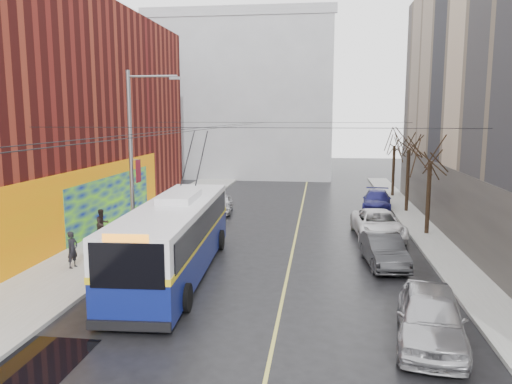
# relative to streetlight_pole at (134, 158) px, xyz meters

# --- Properties ---
(ground) EXTENTS (140.00, 140.00, 0.00)m
(ground) POSITION_rel_streetlight_pole_xyz_m (6.14, -10.00, -4.85)
(ground) COLOR black
(ground) RESTS_ON ground
(sidewalk_left) EXTENTS (4.00, 60.00, 0.15)m
(sidewalk_left) POSITION_rel_streetlight_pole_xyz_m (-1.86, 2.00, -4.77)
(sidewalk_left) COLOR gray
(sidewalk_left) RESTS_ON ground
(sidewalk_right) EXTENTS (2.00, 60.00, 0.15)m
(sidewalk_right) POSITION_rel_streetlight_pole_xyz_m (15.14, 2.00, -4.77)
(sidewalk_right) COLOR gray
(sidewalk_right) RESTS_ON ground
(lane_line) EXTENTS (0.12, 50.00, 0.01)m
(lane_line) POSITION_rel_streetlight_pole_xyz_m (7.64, 4.00, -4.84)
(lane_line) COLOR #BFB74C
(lane_line) RESTS_ON ground
(building_far) EXTENTS (20.50, 12.10, 18.00)m
(building_far) POSITION_rel_streetlight_pole_xyz_m (0.14, 34.99, 4.17)
(building_far) COLOR gray
(building_far) RESTS_ON ground
(streetlight_pole) EXTENTS (2.65, 0.60, 9.00)m
(streetlight_pole) POSITION_rel_streetlight_pole_xyz_m (0.00, 0.00, 0.00)
(streetlight_pole) COLOR slate
(streetlight_pole) RESTS_ON ground
(catenary_wires) EXTENTS (18.00, 60.00, 0.22)m
(catenary_wires) POSITION_rel_streetlight_pole_xyz_m (3.60, 4.77, 1.40)
(catenary_wires) COLOR black
(tree_near) EXTENTS (3.20, 3.20, 6.40)m
(tree_near) POSITION_rel_streetlight_pole_xyz_m (15.14, 6.00, 0.13)
(tree_near) COLOR black
(tree_near) RESTS_ON ground
(tree_mid) EXTENTS (3.20, 3.20, 6.68)m
(tree_mid) POSITION_rel_streetlight_pole_xyz_m (15.14, 13.00, 0.41)
(tree_mid) COLOR black
(tree_mid) RESTS_ON ground
(tree_far) EXTENTS (3.20, 3.20, 6.57)m
(tree_far) POSITION_rel_streetlight_pole_xyz_m (15.14, 20.00, 0.30)
(tree_far) COLOR black
(tree_far) RESTS_ON ground
(puddle) EXTENTS (2.86, 3.55, 0.01)m
(puddle) POSITION_rel_streetlight_pole_xyz_m (0.94, -11.15, -4.84)
(puddle) COLOR black
(puddle) RESTS_ON ground
(pigeons_flying) EXTENTS (2.45, 4.68, 1.02)m
(pigeons_flying) POSITION_rel_streetlight_pole_xyz_m (3.81, -0.01, 2.26)
(pigeons_flying) COLOR slate
(trolleybus) EXTENTS (3.49, 12.89, 6.05)m
(trolleybus) POSITION_rel_streetlight_pole_xyz_m (2.79, -2.77, -3.16)
(trolleybus) COLOR #0B1456
(trolleybus) RESTS_ON ground
(parked_car_a) EXTENTS (2.72, 5.17, 1.68)m
(parked_car_a) POSITION_rel_streetlight_pole_xyz_m (12.36, -8.28, -4.01)
(parked_car_a) COLOR #A7A7AB
(parked_car_a) RESTS_ON ground
(parked_car_b) EXTENTS (1.98, 4.57, 1.46)m
(parked_car_b) POSITION_rel_streetlight_pole_xyz_m (11.94, -0.33, -4.12)
(parked_car_b) COLOR #2A2A2C
(parked_car_b) RESTS_ON ground
(parked_car_c) EXTENTS (2.91, 5.68, 1.54)m
(parked_car_c) POSITION_rel_streetlight_pole_xyz_m (12.28, 5.15, -4.08)
(parked_car_c) COLOR white
(parked_car_c) RESTS_ON ground
(parked_car_d) EXTENTS (2.55, 5.12, 1.43)m
(parked_car_d) POSITION_rel_streetlight_pole_xyz_m (13.14, 13.69, -4.13)
(parked_car_d) COLOR navy
(parked_car_d) RESTS_ON ground
(following_car) EXTENTS (2.01, 4.08, 1.34)m
(following_car) POSITION_rel_streetlight_pole_xyz_m (2.00, 11.17, -4.18)
(following_car) COLOR #B5B6BA
(following_car) RESTS_ON ground
(pedestrian_a) EXTENTS (0.52, 0.67, 1.65)m
(pedestrian_a) POSITION_rel_streetlight_pole_xyz_m (-1.90, -2.88, -3.87)
(pedestrian_a) COLOR black
(pedestrian_a) RESTS_ON sidewalk_left
(pedestrian_b) EXTENTS (0.97, 1.01, 1.64)m
(pedestrian_b) POSITION_rel_streetlight_pole_xyz_m (-2.89, 2.37, -3.88)
(pedestrian_b) COLOR black
(pedestrian_b) RESTS_ON sidewalk_left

